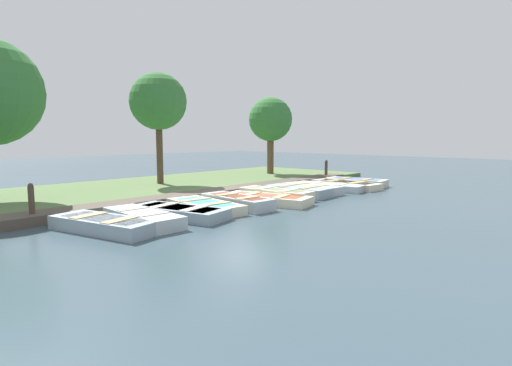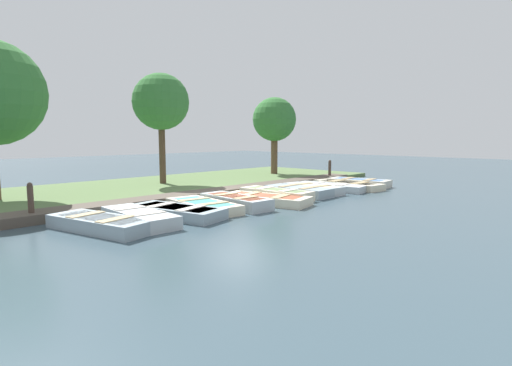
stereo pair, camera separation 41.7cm
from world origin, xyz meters
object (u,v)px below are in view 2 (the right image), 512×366
object	(u,v)px
rowboat_3	(203,206)
rowboat_4	(236,201)
rowboat_6	(276,194)
rowboat_1	(139,217)
rowboat_9	(330,187)
rowboat_10	(348,185)
rowboat_5	(265,199)
rowboat_11	(359,182)
rowboat_8	(313,189)
park_tree_center	(274,120)
rowboat_7	(298,191)
rowboat_2	(176,212)
mooring_post_far	(330,170)
mooring_post_near	(31,202)
rowboat_0	(101,223)
park_tree_left	(161,103)

from	to	relation	value
rowboat_3	rowboat_4	xyz separation A→B (m)	(0.29, 1.22, 0.04)
rowboat_6	rowboat_3	bearing A→B (deg)	-94.02
rowboat_1	rowboat_9	size ratio (longest dim) A/B	0.90
rowboat_6	rowboat_10	size ratio (longest dim) A/B	0.88
rowboat_5	rowboat_11	distance (m)	7.20
rowboat_3	rowboat_6	size ratio (longest dim) A/B	1.02
rowboat_8	park_tree_center	bearing A→B (deg)	151.08
rowboat_7	rowboat_9	xyz separation A→B (m)	(0.03, 2.38, -0.04)
rowboat_3	rowboat_11	xyz separation A→B (m)	(0.37, 9.70, 0.02)
rowboat_2	mooring_post_far	xyz separation A→B (m)	(-2.38, 12.14, 0.42)
mooring_post_near	rowboat_4	bearing A→B (deg)	67.38
rowboat_10	mooring_post_far	distance (m)	3.42
rowboat_8	rowboat_10	world-z (taller)	rowboat_8
rowboat_0	park_tree_center	xyz separation A→B (m)	(-6.04, 13.95, 3.29)
rowboat_8	rowboat_9	size ratio (longest dim) A/B	0.86
rowboat_11	park_tree_center	world-z (taller)	park_tree_center
park_tree_left	park_tree_center	bearing A→B (deg)	86.13
rowboat_6	park_tree_center	world-z (taller)	park_tree_center
rowboat_7	rowboat_6	bearing A→B (deg)	-95.44
rowboat_6	mooring_post_far	xyz separation A→B (m)	(-2.22, 7.24, 0.39)
rowboat_5	rowboat_11	xyz separation A→B (m)	(-0.17, 7.20, 0.02)
rowboat_5	park_tree_center	size ratio (longest dim) A/B	0.72
mooring_post_near	mooring_post_far	bearing A→B (deg)	90.00
rowboat_2	rowboat_1	bearing A→B (deg)	-102.09
rowboat_3	mooring_post_near	distance (m)	5.08
mooring_post_far	park_tree_center	world-z (taller)	park_tree_center
rowboat_4	park_tree_left	distance (m)	7.78
rowboat_11	park_tree_left	distance (m)	10.52
rowboat_11	mooring_post_far	bearing A→B (deg)	149.67
mooring_post_far	park_tree_left	distance (m)	9.92
rowboat_4	rowboat_10	bearing A→B (deg)	93.33
rowboat_10	rowboat_1	bearing A→B (deg)	-84.00
rowboat_7	park_tree_left	bearing A→B (deg)	-161.29
rowboat_9	rowboat_10	xyz separation A→B (m)	(0.18, 1.27, 0.00)
rowboat_6	rowboat_5	bearing A→B (deg)	-70.76
rowboat_4	park_tree_left	xyz separation A→B (m)	(-6.60, 1.37, 3.89)
rowboat_10	rowboat_11	size ratio (longest dim) A/B	1.15
rowboat_1	park_tree_left	size ratio (longest dim) A/B	0.55
rowboat_6	park_tree_left	xyz separation A→B (m)	(-6.40, -1.04, 3.90)
rowboat_1	rowboat_10	xyz separation A→B (m)	(0.13, 11.14, -0.03)
rowboat_0	rowboat_10	size ratio (longest dim) A/B	0.94
rowboat_6	rowboat_9	world-z (taller)	rowboat_6
rowboat_3	mooring_post_far	size ratio (longest dim) A/B	2.68
rowboat_5	mooring_post_far	xyz separation A→B (m)	(-2.68, 8.37, 0.42)
rowboat_0	rowboat_3	bearing A→B (deg)	80.98
rowboat_2	mooring_post_near	xyz separation A→B (m)	(-2.38, -3.33, 0.42)
rowboat_1	rowboat_9	bearing A→B (deg)	93.44
rowboat_2	mooring_post_near	size ratio (longest dim) A/B	2.80
rowboat_5	mooring_post_far	bearing A→B (deg)	94.38
rowboat_7	park_tree_left	distance (m)	7.94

